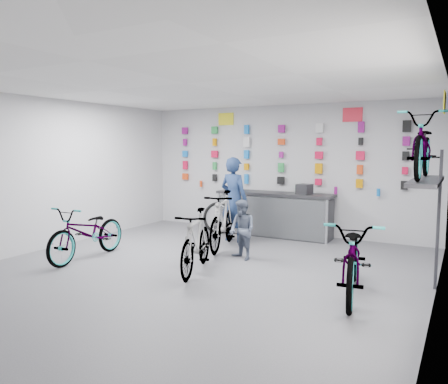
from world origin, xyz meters
The scene contains 20 objects.
floor centered at (0.00, 0.00, 0.00)m, with size 8.00×8.00×0.00m, color #4C4C51.
ceiling centered at (0.00, 0.00, 3.00)m, with size 8.00×8.00×0.00m, color white.
wall_back centered at (0.00, 4.00, 1.50)m, with size 7.00×7.00×0.00m, color #BBBBBE.
wall_left centered at (-3.50, 0.00, 1.50)m, with size 8.00×8.00×0.00m, color #BBBBBE.
wall_right centered at (3.50, 0.00, 1.50)m, with size 8.00×8.00×0.00m, color #BBBBBE.
counter centered at (0.00, 3.54, 0.49)m, with size 2.70×0.66×1.00m.
merch_wall centered at (0.07, 3.93, 1.82)m, with size 5.56×0.08×1.57m.
wall_bracket centered at (3.33, 1.20, 1.46)m, with size 0.39×1.90×2.00m.
sign_left centered at (-1.50, 3.98, 2.72)m, with size 0.42×0.02×0.30m, color yellow.
sign_right centered at (1.60, 3.98, 2.72)m, with size 0.42×0.02×0.30m, color red.
sign_side centered at (3.48, 1.20, 2.65)m, with size 0.02×0.40×0.30m, color yellow.
bike_left centered at (-2.16, -0.03, 0.50)m, with size 0.66×1.90×1.00m, color gray.
bike_center centered at (0.03, 0.20, 0.51)m, with size 0.48×1.71×1.03m, color gray.
bike_right centered at (2.51, 0.29, 0.55)m, with size 0.73×2.08×1.09m, color gray.
bike_service centered at (-0.41, 1.88, 0.58)m, with size 0.54×1.91×1.15m, color gray.
bike_wall centered at (3.25, 1.20, 2.05)m, with size 0.63×1.80×0.95m, color gray.
clerk centered at (-0.54, 2.59, 0.91)m, with size 0.66×0.44×1.82m, color navy.
customer centered at (0.30, 1.31, 0.54)m, with size 0.53×0.41×1.09m, color #4C566C.
spare_wheel centered at (-1.25, 3.17, 0.37)m, with size 0.78×0.41×0.76m.
register centered at (0.71, 3.55, 1.11)m, with size 0.28×0.30×0.22m, color black.
Camera 1 is at (3.78, -5.64, 2.05)m, focal length 35.00 mm.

